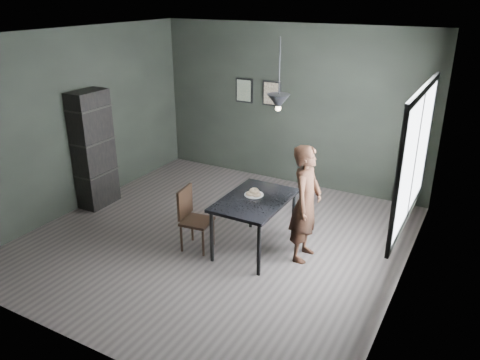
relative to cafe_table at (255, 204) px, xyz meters
The scene contains 13 objects.
ground 0.90m from the cafe_table, behind, with size 5.00×5.00×0.00m, color #332E2C.
back_wall 2.67m from the cafe_table, 103.50° to the left, with size 5.00×0.10×2.80m, color black.
ceiling 2.21m from the cafe_table, behind, with size 5.00×5.00×0.02m.
window_assembly 2.10m from the cafe_table, ahead, with size 0.04×1.96×1.56m.
cafe_table is the anchor object (origin of this frame).
white_plate 0.13m from the cafe_table, 123.77° to the left, with size 0.23×0.23×0.01m, color white.
donut_pile 0.16m from the cafe_table, 123.77° to the left, with size 0.21×0.20×0.09m.
woman 0.68m from the cafe_table, 11.33° to the left, with size 0.57×0.37×1.55m, color black.
wood_chair 0.87m from the cafe_table, 154.46° to the right, with size 0.42×0.42×0.87m.
shelf_unit 2.93m from the cafe_table, behind, with size 0.36×0.63×1.88m, color black.
pendant_lamp 1.41m from the cafe_table, 21.80° to the left, with size 0.28×0.28×0.86m.
framed_print_left 3.03m from the cafe_table, 121.30° to the left, with size 0.34×0.04×0.44m.
framed_print_right 2.80m from the cafe_table, 111.06° to the left, with size 0.34×0.04×0.44m.
Camera 1 is at (3.13, -4.99, 3.30)m, focal length 35.00 mm.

